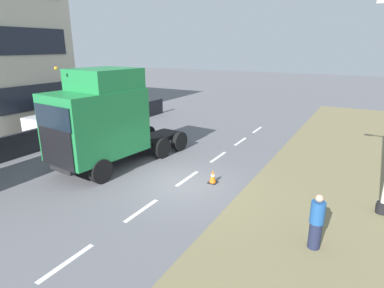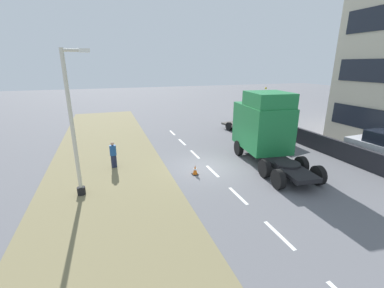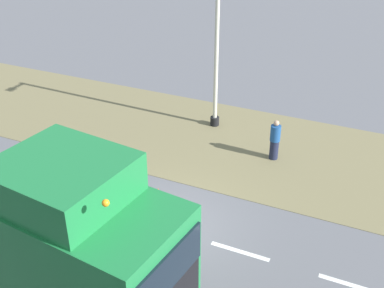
% 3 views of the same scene
% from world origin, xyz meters
% --- Properties ---
extents(ground_plane, '(120.00, 120.00, 0.00)m').
position_xyz_m(ground_plane, '(0.00, 0.00, 0.00)').
color(ground_plane, slate).
rests_on(ground_plane, ground).
extents(grass_verge, '(7.00, 44.00, 0.01)m').
position_xyz_m(grass_verge, '(-6.00, 0.00, 0.01)').
color(grass_verge, olive).
rests_on(grass_verge, ground).
extents(lane_markings, '(0.16, 21.00, 0.00)m').
position_xyz_m(lane_markings, '(0.00, -0.70, 0.00)').
color(lane_markings, white).
rests_on(lane_markings, ground).
extents(boundary_wall, '(0.25, 24.00, 1.23)m').
position_xyz_m(boundary_wall, '(9.00, 0.00, 0.61)').
color(boundary_wall, '#232328').
rests_on(boundary_wall, ground).
extents(lorry_cab, '(3.36, 7.55, 4.67)m').
position_xyz_m(lorry_cab, '(3.93, 0.07, 2.28)').
color(lorry_cab, black).
rests_on(lorry_cab, ground).
extents(parked_car, '(2.16, 4.52, 2.12)m').
position_xyz_m(parked_car, '(10.77, -3.24, 1.03)').
color(parked_car, silver).
rests_on(parked_car, ground).
extents(pedestrian, '(0.39, 0.39, 1.64)m').
position_xyz_m(pedestrian, '(-5.57, 1.87, 0.80)').
color(pedestrian, '#1E233D').
rests_on(pedestrian, ground).
extents(traffic_cone_lead, '(0.36, 0.36, 0.58)m').
position_xyz_m(traffic_cone_lead, '(-1.15, -0.82, 0.28)').
color(traffic_cone_lead, black).
rests_on(traffic_cone_lead, ground).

